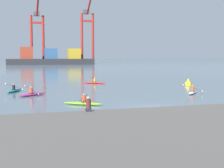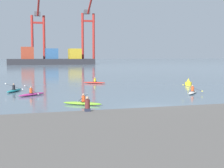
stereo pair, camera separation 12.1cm
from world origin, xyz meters
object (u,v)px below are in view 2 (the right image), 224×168
object	(u,v)px
kayak_magenta	(32,94)
seated_onlooker	(87,105)
kayak_teal	(14,90)
channel_buoy	(188,83)
gantry_crane_west_mid	(38,30)
kayak_lime	(82,103)
gantry_crane_east_mid	(88,29)
kayak_red	(94,82)
kayak_white	(193,92)
container_barge	(51,59)

from	to	relation	value
kayak_magenta	seated_onlooker	xyz separation A→B (m)	(2.59, -15.01, 1.02)
kayak_teal	kayak_magenta	bearing A→B (deg)	-67.02
kayak_magenta	channel_buoy	bearing A→B (deg)	14.78
kayak_teal	seated_onlooker	world-z (taller)	seated_onlooker
channel_buoy	gantry_crane_west_mid	bearing A→B (deg)	96.37
channel_buoy	kayak_lime	world-z (taller)	channel_buoy
kayak_magenta	seated_onlooker	bearing A→B (deg)	-80.22
kayak_magenta	gantry_crane_west_mid	bearing A→B (deg)	86.09
kayak_teal	gantry_crane_east_mid	bearing A→B (deg)	73.69
channel_buoy	kayak_red	world-z (taller)	kayak_red
kayak_lime	kayak_teal	bearing A→B (deg)	115.42
gantry_crane_east_mid	kayak_magenta	world-z (taller)	gantry_crane_east_mid
kayak_white	kayak_lime	distance (m)	13.66
gantry_crane_east_mid	kayak_white	size ratio (longest dim) A/B	12.24
gantry_crane_east_mid	kayak_teal	bearing A→B (deg)	-106.31
container_barge	gantry_crane_west_mid	size ratio (longest dim) A/B	1.19
kayak_white	seated_onlooker	world-z (taller)	seated_onlooker
kayak_magenta	container_barge	bearing A→B (deg)	83.28
gantry_crane_west_mid	gantry_crane_east_mid	xyz separation A→B (m)	(24.20, -0.33, 1.02)
container_barge	kayak_magenta	size ratio (longest dim) A/B	13.02
container_barge	kayak_white	xyz separation A→B (m)	(3.13, -118.43, -2.51)
kayak_red	kayak_magenta	bearing A→B (deg)	-128.18
kayak_lime	kayak_magenta	size ratio (longest dim) A/B	1.05
container_barge	seated_onlooker	size ratio (longest dim) A/B	44.00
kayak_lime	kayak_magenta	bearing A→B (deg)	116.72
channel_buoy	kayak_white	world-z (taller)	channel_buoy
gantry_crane_east_mid	seated_onlooker	xyz separation A→B (m)	(-29.93, -136.28, -16.21)
gantry_crane_east_mid	kayak_red	bearing A→B (deg)	-101.93
gantry_crane_east_mid	kayak_teal	distance (m)	123.24
channel_buoy	kayak_magenta	world-z (taller)	kayak_magenta
kayak_white	kayak_red	bearing A→B (deg)	115.82
gantry_crane_west_mid	container_barge	bearing A→B (deg)	-50.00
kayak_red	kayak_magenta	distance (m)	15.23
kayak_red	seated_onlooker	bearing A→B (deg)	-104.21
kayak_teal	kayak_lime	xyz separation A→B (m)	(5.54, -11.66, 0.00)
gantry_crane_west_mid	kayak_red	xyz separation A→B (m)	(1.10, -109.62, -16.21)
container_barge	channel_buoy	size ratio (longest dim) A/B	39.38
gantry_crane_east_mid	seated_onlooker	bearing A→B (deg)	-102.39
kayak_teal	kayak_magenta	distance (m)	4.52
kayak_white	channel_buoy	bearing A→B (deg)	62.48
seated_onlooker	kayak_lime	bearing A→B (deg)	80.98
container_barge	kayak_white	bearing A→B (deg)	-88.49
gantry_crane_west_mid	gantry_crane_east_mid	distance (m)	24.22
gantry_crane_east_mid	container_barge	bearing A→B (deg)	-162.54
seated_onlooker	container_barge	bearing A→B (deg)	85.18
kayak_teal	kayak_white	xyz separation A→B (m)	(18.48, -7.27, 0.00)
container_barge	kayak_teal	distance (m)	112.24
kayak_white	kayak_lime	bearing A→B (deg)	-161.25
kayak_white	kayak_lime	xyz separation A→B (m)	(-12.94, -4.39, 0.00)
container_barge	kayak_teal	bearing A→B (deg)	-97.86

